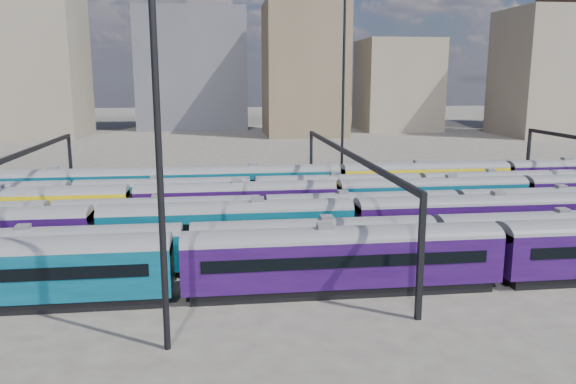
{
  "coord_description": "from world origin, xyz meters",
  "views": [
    {
      "loc": [
        -2.02,
        -51.12,
        14.54
      ],
      "look_at": [
        5.18,
        5.72,
        3.0
      ],
      "focal_mm": 35.0,
      "sensor_mm": 36.0,
      "label": 1
    }
  ],
  "objects": [
    {
      "name": "rake_2",
      "position": [
        -12.13,
        -5.0,
        2.79
      ],
      "size": [
        129.46,
        3.16,
        5.32
      ],
      "color": "black",
      "rests_on": "ground"
    },
    {
      "name": "mast_3",
      "position": [
        15.0,
        24.0,
        13.97
      ],
      "size": [
        1.4,
        0.5,
        25.6
      ],
      "color": "black",
      "rests_on": "ground"
    },
    {
      "name": "ground",
      "position": [
        0.0,
        0.0,
        0.0
      ],
      "size": [
        500.0,
        500.0,
        0.0
      ],
      "primitive_type": "plane",
      "color": "#45403A",
      "rests_on": "ground"
    },
    {
      "name": "rake_3",
      "position": [
        -7.44,
        0.0,
        2.45
      ],
      "size": [
        94.63,
        2.77,
        4.66
      ],
      "color": "black",
      "rests_on": "ground"
    },
    {
      "name": "rake_0",
      "position": [
        17.58,
        -15.0,
        2.9
      ],
      "size": [
        134.23,
        3.27,
        5.52
      ],
      "color": "black",
      "rests_on": "ground"
    },
    {
      "name": "mast_2",
      "position": [
        -5.0,
        -22.0,
        13.97
      ],
      "size": [
        1.4,
        0.5,
        25.6
      ],
      "color": "black",
      "rests_on": "ground"
    },
    {
      "name": "gantry_2",
      "position": [
        10.0,
        0.0,
        6.79
      ],
      "size": [
        0.35,
        40.35,
        8.03
      ],
      "color": "black",
      "rests_on": "ground"
    },
    {
      "name": "gantry_1",
      "position": [
        -20.0,
        0.0,
        6.79
      ],
      "size": [
        0.35,
        40.35,
        8.03
      ],
      "color": "black",
      "rests_on": "ground"
    },
    {
      "name": "rake_6",
      "position": [
        12.81,
        15.0,
        2.77
      ],
      "size": [
        128.25,
        3.13,
        5.27
      ],
      "color": "black",
      "rests_on": "ground"
    },
    {
      "name": "rake_5",
      "position": [
        11.39,
        10.0,
        2.48
      ],
      "size": [
        134.55,
        2.81,
        4.72
      ],
      "color": "black",
      "rests_on": "ground"
    },
    {
      "name": "rake_1",
      "position": [
        14.91,
        -10.0,
        2.49
      ],
      "size": [
        115.87,
        2.83,
        4.75
      ],
      "color": "black",
      "rests_on": "ground"
    },
    {
      "name": "rake_4",
      "position": [
        -10.65,
        5.0,
        2.68
      ],
      "size": [
        124.33,
        3.03,
        5.11
      ],
      "color": "black",
      "rests_on": "ground"
    }
  ]
}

